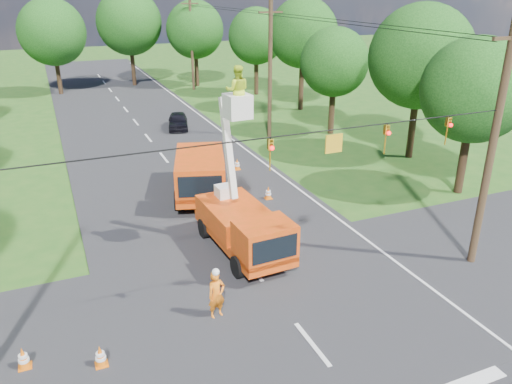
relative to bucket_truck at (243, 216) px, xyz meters
name	(u,v)px	position (x,y,z in m)	size (l,w,h in m)	color
ground	(164,158)	(-0.22, 13.63, -1.68)	(140.00, 140.00, 0.00)	#245419
road_main	(164,158)	(-0.22, 13.63, -1.68)	(12.00, 100.00, 0.06)	black
road_cross	(284,310)	(-0.22, -4.37, -1.68)	(56.00, 10.00, 0.07)	black
edge_line	(243,148)	(5.38, 13.63, -1.68)	(0.12, 90.00, 0.02)	silver
bucket_truck	(243,216)	(0.00, 0.00, 0.00)	(2.59, 5.96, 7.72)	#EB4210
second_truck	(200,173)	(0.18, 6.68, -0.40)	(4.20, 6.98, 2.46)	#EB4210
ground_worker	(216,295)	(-2.49, -3.80, -0.82)	(0.63, 0.41, 1.73)	orange
distant_car	(178,121)	(2.55, 20.46, -1.06)	(1.48, 3.68, 1.26)	black
traffic_cone_2	(275,225)	(1.98, 1.17, -1.33)	(0.38, 0.38, 0.71)	#DC600B
traffic_cone_3	(268,193)	(3.29, 4.77, -1.33)	(0.38, 0.38, 0.71)	#DC600B
traffic_cone_4	(100,356)	(-6.43, -4.74, -1.33)	(0.38, 0.38, 0.71)	#DC600B
traffic_cone_5	(23,358)	(-8.53, -3.95, -1.33)	(0.38, 0.38, 0.71)	#DC600B
traffic_cone_7	(237,164)	(3.40, 9.67, -1.33)	(0.38, 0.38, 0.71)	#DC600B
pole_right_near	(493,142)	(8.28, -4.37, 3.42)	(1.80, 0.30, 10.00)	#4C3823
pole_right_mid	(270,67)	(8.28, 15.63, 3.42)	(1.80, 0.30, 10.00)	#4C3823
pole_right_far	(192,41)	(8.28, 35.63, 3.42)	(1.80, 0.30, 10.00)	#4C3823
signal_span	(351,141)	(2.00, -4.38, 4.19)	(18.00, 0.29, 1.07)	black
tree_right_a	(475,90)	(13.28, 1.63, 3.88)	(5.40, 5.40, 8.28)	#382616
tree_right_b	(421,57)	(14.78, 7.63, 4.75)	(6.40, 6.40, 9.65)	#382616
tree_right_c	(335,62)	(12.98, 14.63, 3.63)	(5.00, 5.00, 7.83)	#382616
tree_right_d	(303,33)	(14.58, 22.63, 4.99)	(6.00, 6.00, 9.70)	#382616
tree_right_e	(256,36)	(13.58, 30.63, 4.13)	(5.60, 5.60, 8.63)	#382616
tree_far_a	(52,32)	(-5.22, 38.63, 4.50)	(6.60, 6.60, 9.50)	#382616
tree_far_b	(129,22)	(2.78, 40.63, 5.12)	(7.00, 7.00, 10.32)	#382616
tree_far_c	(195,30)	(9.28, 37.63, 4.38)	(6.20, 6.20, 9.18)	#382616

